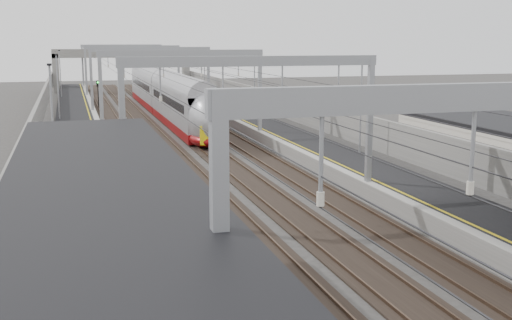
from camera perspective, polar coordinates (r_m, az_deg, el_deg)
platform_left at (r=53.66m, az=-15.42°, el=1.83°), size 4.00×120.00×1.00m
platform_right at (r=56.16m, az=1.13°, el=2.59°), size 4.00×120.00×1.00m
tracks at (r=54.41m, az=-6.94°, el=1.77°), size 11.40×140.00×0.20m
overhead_line at (r=60.35m, az=-8.11°, el=8.43°), size 13.00×140.00×6.60m
canopy_left at (r=11.56m, az=-12.74°, el=-6.14°), size 4.40×30.00×4.24m
overbridge at (r=108.46m, az=-11.82°, el=8.81°), size 22.00×2.20×6.90m
wall_left at (r=53.57m, az=-18.90°, el=2.81°), size 0.30×120.00×3.20m
wall_right at (r=57.05m, az=4.21°, el=3.80°), size 0.30×120.00×3.20m
train at (r=70.18m, az=-7.92°, el=5.37°), size 2.62×47.77×4.15m
signal_green at (r=81.30m, az=-13.87°, el=6.14°), size 0.32×0.32×3.48m
signal_red_near at (r=78.34m, az=-7.56°, el=6.20°), size 0.32×0.32×3.48m
signal_red_far at (r=79.85m, az=-6.12°, el=6.31°), size 0.32×0.32×3.48m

